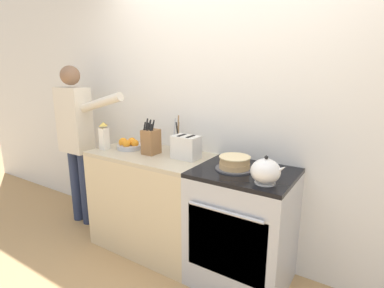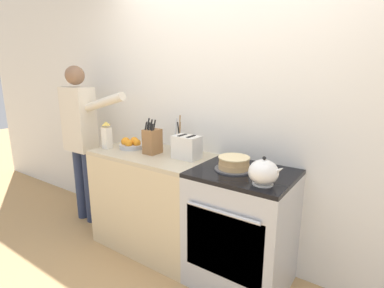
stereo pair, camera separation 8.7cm
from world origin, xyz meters
TOP-DOWN VIEW (x-y plane):
  - ground_plane at (0.00, 0.00)m, footprint 16.00×16.00m
  - wall_back at (0.00, 0.61)m, footprint 8.00×0.04m
  - counter_cabinet at (-0.63, 0.30)m, footprint 1.07×0.59m
  - stove_range at (0.27, 0.29)m, footprint 0.72×0.63m
  - layer_cake at (0.19, 0.29)m, footprint 0.28×0.28m
  - tea_kettle at (0.48, 0.14)m, footprint 0.24×0.19m
  - knife_block at (-0.60, 0.29)m, footprint 0.12×0.14m
  - utensil_crock at (-0.46, 0.46)m, footprint 0.11×0.11m
  - fruit_bowl at (-0.89, 0.31)m, footprint 0.23×0.23m
  - toaster at (-0.27, 0.33)m, footprint 0.23×0.15m
  - milk_carton at (-1.07, 0.17)m, footprint 0.07×0.07m
  - person_baker at (-1.57, 0.25)m, footprint 0.94×0.20m

SIDE VIEW (x-z plane):
  - ground_plane at x=0.00m, z-range 0.00..0.00m
  - counter_cabinet at x=-0.63m, z-range 0.00..0.91m
  - stove_range at x=0.27m, z-range 0.00..0.91m
  - fruit_bowl at x=-0.89m, z-range 0.90..1.00m
  - layer_cake at x=0.19m, z-range 0.91..1.01m
  - utensil_crock at x=-0.46m, z-range 0.82..1.15m
  - tea_kettle at x=0.48m, z-range 0.90..1.09m
  - person_baker at x=-1.57m, z-range 0.16..1.83m
  - toaster at x=-0.27m, z-range 0.91..1.10m
  - knife_block at x=-0.60m, z-range 0.87..1.18m
  - milk_carton at x=-1.07m, z-range 0.91..1.16m
  - wall_back at x=0.00m, z-range 0.00..2.60m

